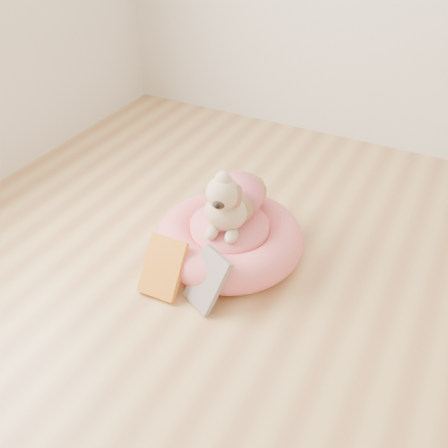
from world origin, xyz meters
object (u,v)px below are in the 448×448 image
at_px(book_white, 207,280).
at_px(dog, 232,189).
at_px(book_yellow, 163,267).
at_px(pet_bed, 230,239).

bearing_deg(book_white, dog, 127.25).
height_order(book_yellow, book_white, book_white).
xyz_separation_m(book_yellow, book_white, (0.18, 0.02, 0.00)).
height_order(pet_bed, book_white, book_white).
bearing_deg(pet_bed, dog, 102.52).
bearing_deg(book_white, book_yellow, -148.80).
relative_size(pet_bed, dog, 1.53).
bearing_deg(dog, book_white, -89.72).
distance_m(pet_bed, book_white, 0.29).
relative_size(dog, book_white, 1.78).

